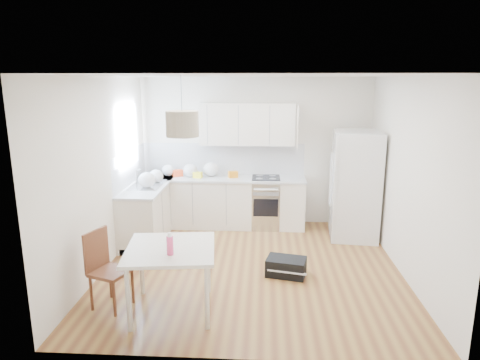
# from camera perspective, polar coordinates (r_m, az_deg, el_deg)

# --- Properties ---
(floor) EXTENTS (4.20, 4.20, 0.00)m
(floor) POSITION_cam_1_polar(r_m,az_deg,el_deg) (6.32, 1.56, -11.55)
(floor) COLOR brown
(floor) RESTS_ON ground
(ceiling) EXTENTS (4.20, 4.20, 0.00)m
(ceiling) POSITION_cam_1_polar(r_m,az_deg,el_deg) (5.74, 1.73, 13.73)
(ceiling) COLOR white
(ceiling) RESTS_ON wall_back
(wall_back) EXTENTS (4.20, 0.00, 4.20)m
(wall_back) POSITION_cam_1_polar(r_m,az_deg,el_deg) (7.95, 2.08, 3.81)
(wall_back) COLOR white
(wall_back) RESTS_ON floor
(wall_left) EXTENTS (0.00, 4.20, 4.20)m
(wall_left) POSITION_cam_1_polar(r_m,az_deg,el_deg) (6.30, -17.82, 0.69)
(wall_left) COLOR white
(wall_left) RESTS_ON floor
(wall_right) EXTENTS (0.00, 4.20, 4.20)m
(wall_right) POSITION_cam_1_polar(r_m,az_deg,el_deg) (6.19, 21.45, 0.19)
(wall_right) COLOR white
(wall_right) RESTS_ON floor
(window_glassblock) EXTENTS (0.02, 1.00, 1.00)m
(window_glassblock) POSITION_cam_1_polar(r_m,az_deg,el_deg) (7.30, -14.76, 5.72)
(window_glassblock) COLOR #BFE0F9
(window_glassblock) RESTS_ON wall_left
(cabinets_back) EXTENTS (3.00, 0.60, 0.88)m
(cabinets_back) POSITION_cam_1_polar(r_m,az_deg,el_deg) (7.89, -2.39, -3.05)
(cabinets_back) COLOR silver
(cabinets_back) RESTS_ON floor
(cabinets_left) EXTENTS (0.60, 1.80, 0.88)m
(cabinets_left) POSITION_cam_1_polar(r_m,az_deg,el_deg) (7.54, -11.98, -4.11)
(cabinets_left) COLOR silver
(cabinets_left) RESTS_ON floor
(counter_back) EXTENTS (3.02, 0.64, 0.04)m
(counter_back) POSITION_cam_1_polar(r_m,az_deg,el_deg) (7.77, -2.42, 0.21)
(counter_back) COLOR #B5B8BA
(counter_back) RESTS_ON cabinets_back
(counter_left) EXTENTS (0.64, 1.82, 0.04)m
(counter_left) POSITION_cam_1_polar(r_m,az_deg,el_deg) (7.42, -12.15, -0.72)
(counter_left) COLOR #B5B8BA
(counter_left) RESTS_ON cabinets_left
(backsplash_back) EXTENTS (3.00, 0.01, 0.58)m
(backsplash_back) POSITION_cam_1_polar(r_m,az_deg,el_deg) (8.00, -2.23, 2.85)
(backsplash_back) COLOR silver
(backsplash_back) RESTS_ON wall_back
(backsplash_left) EXTENTS (0.01, 1.80, 0.58)m
(backsplash_left) POSITION_cam_1_polar(r_m,az_deg,el_deg) (7.43, -14.45, 1.64)
(backsplash_left) COLOR silver
(backsplash_left) RESTS_ON wall_left
(upper_cabinets) EXTENTS (1.70, 0.32, 0.75)m
(upper_cabinets) POSITION_cam_1_polar(r_m,az_deg,el_deg) (7.72, 0.97, 7.47)
(upper_cabinets) COLOR silver
(upper_cabinets) RESTS_ON wall_back
(range_oven) EXTENTS (0.50, 0.61, 0.88)m
(range_oven) POSITION_cam_1_polar(r_m,az_deg,el_deg) (7.85, 3.44, -3.14)
(range_oven) COLOR silver
(range_oven) RESTS_ON floor
(sink) EXTENTS (0.50, 0.80, 0.16)m
(sink) POSITION_cam_1_polar(r_m,az_deg,el_deg) (7.37, -12.25, -0.70)
(sink) COLOR silver
(sink) RESTS_ON counter_left
(refrigerator) EXTENTS (0.95, 0.99, 1.82)m
(refrigerator) POSITION_cam_1_polar(r_m,az_deg,el_deg) (7.51, 15.22, -0.63)
(refrigerator) COLOR white
(refrigerator) RESTS_ON floor
(dining_table) EXTENTS (1.10, 1.10, 0.78)m
(dining_table) POSITION_cam_1_polar(r_m,az_deg,el_deg) (5.03, -9.23, -9.80)
(dining_table) COLOR beige
(dining_table) RESTS_ON floor
(dining_chair) EXTENTS (0.51, 0.51, 0.94)m
(dining_chair) POSITION_cam_1_polar(r_m,az_deg,el_deg) (5.35, -16.84, -11.43)
(dining_chair) COLOR #4F2B17
(dining_chair) RESTS_ON floor
(drink_bottle) EXTENTS (0.09, 0.09, 0.25)m
(drink_bottle) POSITION_cam_1_polar(r_m,az_deg,el_deg) (4.76, -9.33, -8.38)
(drink_bottle) COLOR #E74075
(drink_bottle) RESTS_ON dining_table
(gym_bag) EXTENTS (0.59, 0.45, 0.24)m
(gym_bag) POSITION_cam_1_polar(r_m,az_deg,el_deg) (6.08, 6.17, -11.42)
(gym_bag) COLOR black
(gym_bag) RESTS_ON floor
(pendant_lamp) EXTENTS (0.41, 0.41, 0.28)m
(pendant_lamp) POSITION_cam_1_polar(r_m,az_deg,el_deg) (4.74, -7.71, 7.43)
(pendant_lamp) COLOR #B8AE8D
(pendant_lamp) RESTS_ON ceiling
(grocery_bag_a) EXTENTS (0.23, 0.20, 0.21)m
(grocery_bag_a) POSITION_cam_1_polar(r_m,az_deg,el_deg) (7.96, -9.55, 1.26)
(grocery_bag_a) COLOR silver
(grocery_bag_a) RESTS_ON counter_back
(grocery_bag_b) EXTENTS (0.27, 0.23, 0.24)m
(grocery_bag_b) POSITION_cam_1_polar(r_m,az_deg,el_deg) (7.83, -6.63, 1.28)
(grocery_bag_b) COLOR silver
(grocery_bag_b) RESTS_ON counter_back
(grocery_bag_c) EXTENTS (0.28, 0.24, 0.26)m
(grocery_bag_c) POSITION_cam_1_polar(r_m,az_deg,el_deg) (7.84, -3.90, 1.41)
(grocery_bag_c) COLOR silver
(grocery_bag_c) RESTS_ON counter_back
(grocery_bag_d) EXTENTS (0.25, 0.21, 0.22)m
(grocery_bag_d) POSITION_cam_1_polar(r_m,az_deg,el_deg) (7.50, -11.12, 0.52)
(grocery_bag_d) COLOR silver
(grocery_bag_d) RESTS_ON counter_back
(grocery_bag_e) EXTENTS (0.28, 0.24, 0.25)m
(grocery_bag_e) POSITION_cam_1_polar(r_m,az_deg,el_deg) (7.17, -12.32, 0.01)
(grocery_bag_e) COLOR silver
(grocery_bag_e) RESTS_ON counter_left
(snack_orange) EXTENTS (0.19, 0.16, 0.12)m
(snack_orange) POSITION_cam_1_polar(r_m,az_deg,el_deg) (7.74, -0.93, 0.75)
(snack_orange) COLOR orange
(snack_orange) RESTS_ON counter_back
(snack_yellow) EXTENTS (0.17, 0.13, 0.11)m
(snack_yellow) POSITION_cam_1_polar(r_m,az_deg,el_deg) (7.75, -5.66, 0.67)
(snack_yellow) COLOR yellow
(snack_yellow) RESTS_ON counter_back
(snack_red) EXTENTS (0.21, 0.18, 0.12)m
(snack_red) POSITION_cam_1_polar(r_m,az_deg,el_deg) (7.91, -8.30, 0.91)
(snack_red) COLOR red
(snack_red) RESTS_ON counter_back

